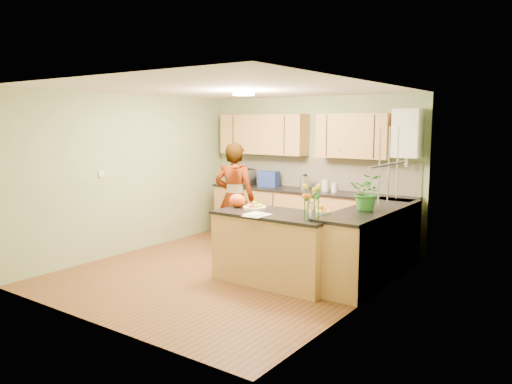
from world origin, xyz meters
The scene contains 28 objects.
floor centered at (0.00, 0.00, 0.00)m, with size 4.50×4.50×0.00m, color brown.
ceiling centered at (0.00, 0.00, 2.50)m, with size 4.00×4.50×0.02m, color silver.
wall_back centered at (0.00, 2.25, 1.25)m, with size 4.00×0.02×2.50m, color gray.
wall_front centered at (0.00, -2.25, 1.25)m, with size 4.00×0.02×2.50m, color gray.
wall_left centered at (-2.00, 0.00, 1.25)m, with size 0.02×4.50×2.50m, color gray.
wall_right centered at (2.00, 0.00, 1.25)m, with size 0.02×4.50×2.50m, color gray.
back_counter centered at (0.10, 1.95, 0.47)m, with size 3.64×0.62×0.94m.
right_counter centered at (1.70, 0.85, 0.47)m, with size 0.62×2.24×0.94m.
splashback centered at (0.10, 2.23, 1.20)m, with size 3.60×0.02×0.52m, color white.
upper_cabinets centered at (-0.18, 2.08, 1.85)m, with size 3.20×0.34×0.70m.
boiler centered at (1.70, 2.09, 1.90)m, with size 0.40×0.30×0.86m.
window_right centered at (1.99, 0.60, 1.55)m, with size 0.01×1.30×1.05m.
light_switch centered at (-1.99, -0.60, 1.30)m, with size 0.02×0.09×0.09m, color white.
ceiling_lamp centered at (0.00, 0.30, 2.46)m, with size 0.30×0.30×0.07m.
peninsula_island centered at (0.76, -0.01, 0.46)m, with size 1.59×0.82×0.91m.
fruit_dish centered at (0.41, -0.01, 0.96)m, with size 0.31×0.31×0.11m.
orange_bowl centered at (1.31, 0.14, 0.97)m, with size 0.22×0.22×0.13m.
flower_vase centered at (1.36, -0.19, 1.22)m, with size 0.25×0.25×0.46m.
orange_bag centered at (0.09, 0.04, 1.00)m, with size 0.24×0.20×0.18m, color #F45714.
papers centered at (0.66, -0.31, 0.92)m, with size 0.24×0.33×0.01m, color white.
violinist centered at (-0.59, 0.84, 0.88)m, with size 0.64×0.42×1.76m, color #D7A783.
violin centered at (-0.39, 0.62, 1.40)m, with size 0.54×0.22×0.11m, color #520C05, non-canonical shape.
microwave centered at (-1.33, 1.98, 1.08)m, with size 0.50×0.34×0.28m, color white.
blue_box centered at (-0.70, 1.96, 1.07)m, with size 0.33×0.24×0.27m, color navy.
kettle centered at (0.04, 1.95, 1.07)m, with size 0.17×0.17×0.31m.
jar_cream centered at (0.40, 2.00, 1.03)m, with size 0.12×0.12×0.19m, color beige.
jar_white centered at (0.59, 1.96, 1.02)m, with size 0.10×0.10×0.15m, color white.
potted_plant centered at (1.70, 0.65, 1.18)m, with size 0.43×0.37×0.48m, color #2C7527.
Camera 1 is at (4.19, -5.28, 2.05)m, focal length 35.00 mm.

